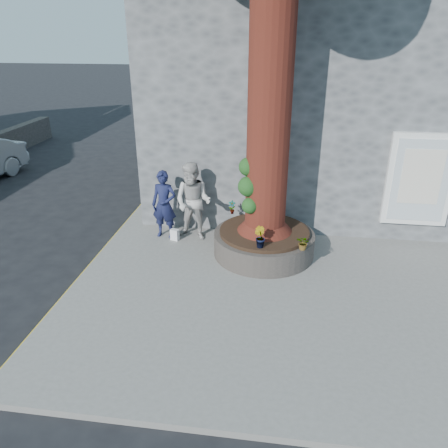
# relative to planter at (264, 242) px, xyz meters

# --- Properties ---
(ground) EXTENTS (120.00, 120.00, 0.00)m
(ground) POSITION_rel_planter_xyz_m (-0.80, -2.00, -0.41)
(ground) COLOR black
(ground) RESTS_ON ground
(pavement) EXTENTS (9.00, 8.00, 0.12)m
(pavement) POSITION_rel_planter_xyz_m (0.70, -1.00, -0.35)
(pavement) COLOR slate
(pavement) RESTS_ON ground
(yellow_line) EXTENTS (0.10, 30.00, 0.01)m
(yellow_line) POSITION_rel_planter_xyz_m (-3.85, -1.00, -0.41)
(yellow_line) COLOR yellow
(yellow_line) RESTS_ON ground
(stone_shop) EXTENTS (10.30, 8.30, 6.30)m
(stone_shop) POSITION_rel_planter_xyz_m (1.70, 5.20, 2.75)
(stone_shop) COLOR #4F5154
(stone_shop) RESTS_ON ground
(planter) EXTENTS (2.30, 2.30, 0.60)m
(planter) POSITION_rel_planter_xyz_m (0.00, 0.00, 0.00)
(planter) COLOR black
(planter) RESTS_ON pavement
(man) EXTENTS (0.65, 0.46, 1.70)m
(man) POSITION_rel_planter_xyz_m (-2.50, 0.60, 0.56)
(man) COLOR #171B3F
(man) RESTS_ON pavement
(woman) EXTENTS (1.08, 0.92, 1.93)m
(woman) POSITION_rel_planter_xyz_m (-1.77, 0.60, 0.67)
(woman) COLOR beige
(woman) RESTS_ON pavement
(shopping_bag) EXTENTS (0.23, 0.18, 0.28)m
(shopping_bag) POSITION_rel_planter_xyz_m (-2.22, 0.41, -0.15)
(shopping_bag) COLOR white
(shopping_bag) RESTS_ON pavement
(plant_a) EXTENTS (0.19, 0.14, 0.34)m
(plant_a) POSITION_rel_planter_xyz_m (-0.85, 0.85, 0.48)
(plant_a) COLOR gray
(plant_a) RESTS_ON planter
(plant_b) EXTENTS (0.34, 0.34, 0.45)m
(plant_b) POSITION_rel_planter_xyz_m (-0.06, -0.85, 0.53)
(plant_b) COLOR gray
(plant_b) RESTS_ON planter
(plant_c) EXTENTS (0.29, 0.29, 0.36)m
(plant_c) POSITION_rel_planter_xyz_m (0.03, -0.12, 0.49)
(plant_c) COLOR gray
(plant_c) RESTS_ON planter
(plant_d) EXTENTS (0.36, 0.35, 0.30)m
(plant_d) POSITION_rel_planter_xyz_m (0.85, -0.85, 0.46)
(plant_d) COLOR gray
(plant_d) RESTS_ON planter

